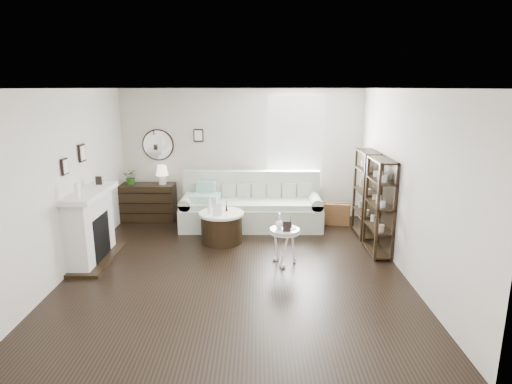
{
  "coord_description": "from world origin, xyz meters",
  "views": [
    {
      "loc": [
        0.32,
        -6.13,
        2.71
      ],
      "look_at": [
        0.3,
        0.8,
        1.01
      ],
      "focal_mm": 30.0,
      "sensor_mm": 36.0,
      "label": 1
    }
  ],
  "objects_px": {
    "dresser": "(147,202)",
    "pedestal_table": "(285,232)",
    "sofa": "(251,209)",
    "drum_table": "(222,227)"
  },
  "relations": [
    {
      "from": "sofa",
      "to": "dresser",
      "type": "xyz_separation_m",
      "value": [
        -2.17,
        0.38,
        0.03
      ]
    },
    {
      "from": "sofa",
      "to": "dresser",
      "type": "height_order",
      "value": "sofa"
    },
    {
      "from": "dresser",
      "to": "pedestal_table",
      "type": "bearing_deg",
      "value": -39.99
    },
    {
      "from": "sofa",
      "to": "drum_table",
      "type": "relative_size",
      "value": 3.45
    },
    {
      "from": "sofa",
      "to": "pedestal_table",
      "type": "xyz_separation_m",
      "value": [
        0.55,
        -1.9,
        0.17
      ]
    },
    {
      "from": "drum_table",
      "to": "pedestal_table",
      "type": "height_order",
      "value": "pedestal_table"
    },
    {
      "from": "pedestal_table",
      "to": "sofa",
      "type": "bearing_deg",
      "value": 106.14
    },
    {
      "from": "dresser",
      "to": "drum_table",
      "type": "distance_m",
      "value": 2.12
    },
    {
      "from": "sofa",
      "to": "drum_table",
      "type": "xyz_separation_m",
      "value": [
        -0.52,
        -0.93,
        -0.07
      ]
    },
    {
      "from": "sofa",
      "to": "drum_table",
      "type": "height_order",
      "value": "sofa"
    }
  ]
}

